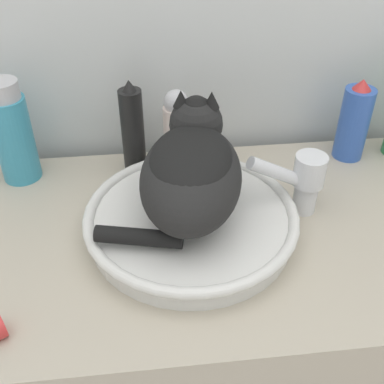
{
  "coord_description": "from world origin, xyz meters",
  "views": [
    {
      "loc": [
        -0.11,
        -0.37,
        1.44
      ],
      "look_at": [
        -0.04,
        0.26,
        0.96
      ],
      "focal_mm": 45.0,
      "sensor_mm": 36.0,
      "label": 1
    }
  ],
  "objects_px": {
    "cat": "(191,168)",
    "lotion_bottle_white": "(177,130)",
    "mouthwash_bottle": "(13,134)",
    "hairspray_can_black": "(133,130)",
    "faucet": "(303,179)",
    "spray_bottle_trigger": "(354,122)"
  },
  "relations": [
    {
      "from": "cat",
      "to": "lotion_bottle_white",
      "type": "height_order",
      "value": "cat"
    },
    {
      "from": "mouthwash_bottle",
      "to": "spray_bottle_trigger",
      "type": "height_order",
      "value": "mouthwash_bottle"
    },
    {
      "from": "hairspray_can_black",
      "to": "spray_bottle_trigger",
      "type": "xyz_separation_m",
      "value": [
        0.47,
        0.0,
        -0.01
      ]
    },
    {
      "from": "cat",
      "to": "lotion_bottle_white",
      "type": "xyz_separation_m",
      "value": [
        -0.01,
        0.2,
        -0.04
      ]
    },
    {
      "from": "hairspray_can_black",
      "to": "mouthwash_bottle",
      "type": "bearing_deg",
      "value": -180.0
    },
    {
      "from": "mouthwash_bottle",
      "to": "hairspray_can_black",
      "type": "bearing_deg",
      "value": 0.0
    },
    {
      "from": "cat",
      "to": "faucet",
      "type": "bearing_deg",
      "value": -71.73
    },
    {
      "from": "spray_bottle_trigger",
      "to": "faucet",
      "type": "bearing_deg",
      "value": -132.95
    },
    {
      "from": "faucet",
      "to": "lotion_bottle_white",
      "type": "height_order",
      "value": "lotion_bottle_white"
    },
    {
      "from": "cat",
      "to": "spray_bottle_trigger",
      "type": "distance_m",
      "value": 0.42
    },
    {
      "from": "mouthwash_bottle",
      "to": "lotion_bottle_white",
      "type": "bearing_deg",
      "value": 0.0
    },
    {
      "from": "spray_bottle_trigger",
      "to": "cat",
      "type": "bearing_deg",
      "value": -151.5
    },
    {
      "from": "cat",
      "to": "faucet",
      "type": "xyz_separation_m",
      "value": [
        0.21,
        0.03,
        -0.06
      ]
    },
    {
      "from": "cat",
      "to": "lotion_bottle_white",
      "type": "distance_m",
      "value": 0.21
    },
    {
      "from": "hairspray_can_black",
      "to": "cat",
      "type": "bearing_deg",
      "value": -64.39
    },
    {
      "from": "cat",
      "to": "hairspray_can_black",
      "type": "distance_m",
      "value": 0.23
    },
    {
      "from": "hairspray_can_black",
      "to": "mouthwash_bottle",
      "type": "distance_m",
      "value": 0.24
    },
    {
      "from": "lotion_bottle_white",
      "to": "faucet",
      "type": "bearing_deg",
      "value": -39.42
    },
    {
      "from": "lotion_bottle_white",
      "to": "spray_bottle_trigger",
      "type": "xyz_separation_m",
      "value": [
        0.38,
        -0.0,
        -0.0
      ]
    },
    {
      "from": "lotion_bottle_white",
      "to": "mouthwash_bottle",
      "type": "xyz_separation_m",
      "value": [
        -0.32,
        -0.0,
        0.01
      ]
    },
    {
      "from": "faucet",
      "to": "lotion_bottle_white",
      "type": "distance_m",
      "value": 0.28
    },
    {
      "from": "hairspray_can_black",
      "to": "mouthwash_bottle",
      "type": "relative_size",
      "value": 0.96
    }
  ]
}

